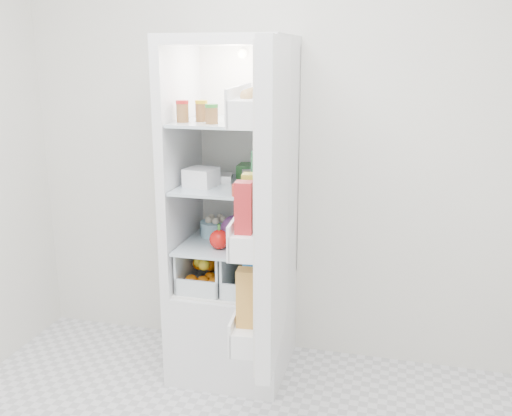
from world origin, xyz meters
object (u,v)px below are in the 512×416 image
(fridge_door, at_px, (267,211))
(red_cabbage, at_px, (235,230))
(refrigerator, at_px, (235,252))
(mushroom_bowl, at_px, (216,228))

(fridge_door, bearing_deg, red_cabbage, 23.70)
(refrigerator, bearing_deg, fridge_door, -62.69)
(mushroom_bowl, distance_m, fridge_door, 0.85)
(mushroom_bowl, bearing_deg, red_cabbage, -39.94)
(refrigerator, distance_m, fridge_door, 0.83)
(fridge_door, bearing_deg, mushroom_bowl, 28.70)
(red_cabbage, xyz_separation_m, fridge_door, (0.29, -0.53, 0.27))
(refrigerator, distance_m, mushroom_bowl, 0.17)
(mushroom_bowl, xyz_separation_m, fridge_door, (0.44, -0.65, 0.31))
(red_cabbage, xyz_separation_m, mushroom_bowl, (-0.15, 0.12, -0.04))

